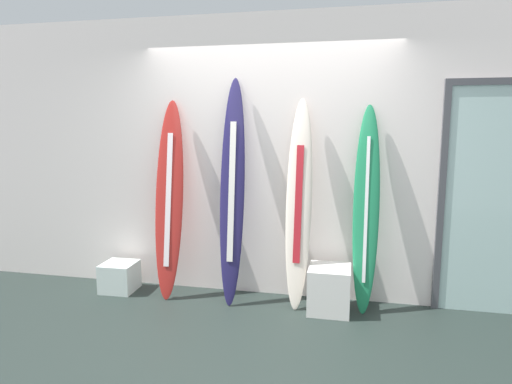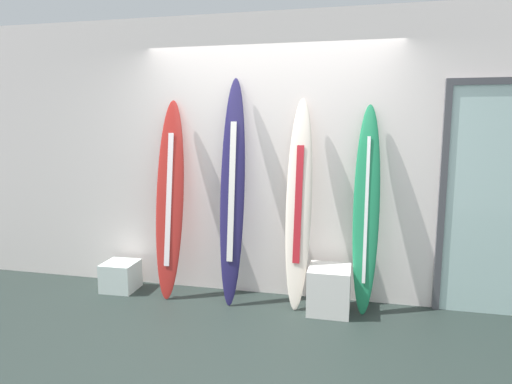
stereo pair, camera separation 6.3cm
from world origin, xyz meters
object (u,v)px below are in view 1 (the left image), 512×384
Objects in this scene: surfboard_ivory at (299,204)px; display_block_left at (120,277)px; surfboard_crimson at (169,201)px; surfboard_navy at (232,191)px; display_block_center at (329,289)px; surfboard_emerald at (366,209)px; glass_door at (509,196)px.

surfboard_ivory is 2.06m from display_block_left.
surfboard_crimson is at bearing -179.36° from surfboard_ivory.
surfboard_crimson reaches higher than display_block_left.
surfboard_navy reaches higher than surfboard_ivory.
surfboard_crimson is 0.91× the size of surfboard_navy.
display_block_left is 2.19m from display_block_center.
surfboard_ivory is at bearing -177.22° from surfboard_emerald.
surfboard_emerald is 1.26m from glass_door.
surfboard_crimson is 0.93× the size of glass_door.
glass_door is at bearing 4.92° from surfboard_navy.
display_block_center reaches higher than display_block_left.
surfboard_ivory is at bearing 0.64° from surfboard_crimson.
display_block_center is at bearing -157.18° from surfboard_emerald.
surfboard_ivory is (0.65, 0.01, -0.10)m from surfboard_navy.
surfboard_ivory is (1.30, 0.01, 0.02)m from surfboard_crimson.
display_block_left is (-2.50, -0.07, -0.81)m from surfboard_emerald.
surfboard_navy is 6.31× the size of display_block_left.
surfboard_navy reaches higher than surfboard_emerald.
display_block_center is at bearing -169.00° from glass_door.
surfboard_ivory is at bearing -173.82° from glass_door.
display_block_center is 1.81m from glass_door.
surfboard_emerald is at bearing 22.82° from display_block_center.
surfboard_emerald is (1.92, 0.04, -0.01)m from surfboard_crimson.
surfboard_navy is at bearing -177.98° from surfboard_emerald.
surfboard_navy is 1.27m from surfboard_emerald.
display_block_center is at bearing -17.93° from surfboard_ivory.
surfboard_navy is 0.65m from surfboard_ivory.
glass_door reaches higher than display_block_left.
glass_door reaches higher than surfboard_ivory.
display_block_center is (1.61, -0.09, -0.76)m from surfboard_crimson.
display_block_left is at bearing -178.81° from surfboard_navy.
surfboard_ivory is 0.93× the size of glass_door.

